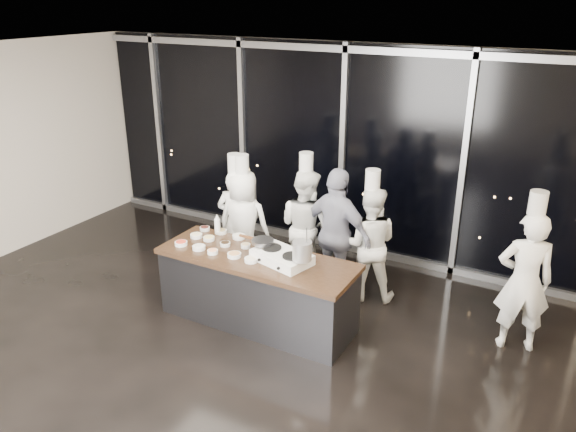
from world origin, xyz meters
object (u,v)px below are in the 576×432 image
(demo_counter, at_px, (257,289))
(chef_left, at_px, (244,223))
(frying_pan, at_px, (262,241))
(stock_pot, at_px, (302,251))
(chef_center, at_px, (305,225))
(stove, at_px, (282,257))
(chef_right, at_px, (369,243))
(chef_far_left, at_px, (237,221))
(chef_side, at_px, (524,280))
(guest, at_px, (337,234))

(demo_counter, bearing_deg, chef_left, 129.88)
(frying_pan, bearing_deg, stock_pot, -0.54)
(demo_counter, xyz_separation_m, chef_center, (-0.01, 1.30, 0.38))
(stove, height_order, chef_right, chef_right)
(demo_counter, relative_size, chef_far_left, 1.37)
(demo_counter, bearing_deg, chef_side, 19.02)
(frying_pan, height_order, guest, guest)
(stove, distance_m, chef_center, 1.33)
(chef_center, bearing_deg, demo_counter, 104.14)
(demo_counter, xyz_separation_m, frying_pan, (0.01, 0.11, 0.61))
(stove, bearing_deg, chef_left, 155.08)
(chef_left, xyz_separation_m, chef_right, (1.79, 0.25, -0.01))
(chef_far_left, xyz_separation_m, chef_center, (0.96, 0.29, 0.02))
(stove, relative_size, chef_left, 0.42)
(frying_pan, bearing_deg, chef_left, 148.55)
(chef_center, distance_m, chef_side, 2.92)
(stock_pot, relative_size, chef_side, 0.12)
(stove, distance_m, chef_side, 2.74)
(demo_counter, distance_m, guest, 1.30)
(stock_pot, xyz_separation_m, chef_center, (-0.65, 1.36, -0.32))
(stock_pot, distance_m, chef_side, 2.50)
(chef_left, xyz_separation_m, chef_center, (0.83, 0.30, 0.03))
(chef_center, bearing_deg, chef_side, -172.27)
(demo_counter, relative_size, frying_pan, 5.03)
(frying_pan, distance_m, chef_far_left, 1.36)
(frying_pan, bearing_deg, guest, 75.50)
(chef_far_left, bearing_deg, chef_left, 161.30)
(stove, xyz_separation_m, chef_center, (-0.34, 1.27, -0.13))
(chef_center, xyz_separation_m, guest, (0.57, -0.21, 0.06))
(stock_pot, bearing_deg, frying_pan, 164.64)
(demo_counter, height_order, guest, guest)
(frying_pan, bearing_deg, stove, -0.02)
(chef_right, bearing_deg, stock_pot, 58.33)
(chef_left, height_order, chef_side, chef_side)
(demo_counter, height_order, stove, stove)
(chef_far_left, distance_m, guest, 1.54)
(chef_right, bearing_deg, frying_pan, 32.07)
(chef_far_left, height_order, chef_left, chef_left)
(chef_left, height_order, chef_center, chef_center)
(stove, xyz_separation_m, chef_side, (2.56, 0.97, -0.10))
(chef_center, height_order, chef_right, chef_center)
(stove, relative_size, chef_side, 0.40)
(stock_pot, bearing_deg, chef_center, 115.63)
(stock_pot, xyz_separation_m, chef_left, (-1.48, 1.06, -0.35))
(guest, relative_size, chef_right, 1.00)
(demo_counter, distance_m, stove, 0.61)
(stove, bearing_deg, chef_side, 35.60)
(stock_pot, xyz_separation_m, chef_right, (0.31, 1.31, -0.36))
(demo_counter, relative_size, stock_pot, 11.19)
(guest, bearing_deg, stock_pot, 107.39)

